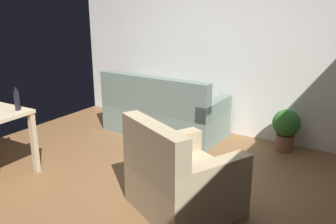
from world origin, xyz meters
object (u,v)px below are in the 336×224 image
object	(u,v)px
armchair	(180,179)
bottle_dark	(17,100)
potted_plant	(286,127)
couch	(163,114)

from	to	relation	value
armchair	bottle_dark	distance (m)	2.03
potted_plant	couch	bearing A→B (deg)	-169.77
armchair	potted_plant	bearing A→B (deg)	-78.12
bottle_dark	potted_plant	bearing A→B (deg)	43.46
couch	armchair	xyz separation A→B (m)	(1.27, -1.66, 0.01)
couch	armchair	world-z (taller)	same
couch	bottle_dark	bearing A→B (deg)	71.38
potted_plant	bottle_dark	world-z (taller)	bottle_dark
couch	bottle_dark	world-z (taller)	bottle_dark
armchair	bottle_dark	bearing A→B (deg)	33.40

